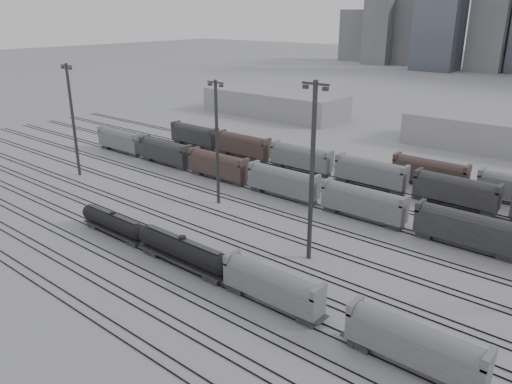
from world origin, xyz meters
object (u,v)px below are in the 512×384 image
Objects in this scene: hopper_car_a at (272,284)px; light_mast_c at (312,169)px; tank_car_a at (114,222)px; tank_car_b at (183,250)px; hopper_car_b at (415,343)px; light_mast_a at (73,118)px.

light_mast_c reaches higher than hopper_car_a.
hopper_car_a reaches higher than tank_car_a.
tank_car_a is 16.08m from tank_car_b.
hopper_car_a is (31.71, 0.00, 0.80)m from tank_car_a.
tank_car_b is 33.29m from hopper_car_b.
hopper_car_a is 0.54× the size of light_mast_c.
tank_car_a is 36.42m from light_mast_a.
light_mast_a is (-63.81, 13.71, 9.58)m from hopper_car_a.
tank_car_a is 31.72m from hopper_car_a.
tank_car_b is at bearing 180.00° from hopper_car_b.
tank_car_b is at bearing 180.00° from hopper_car_a.
light_mast_c is (12.03, 13.20, 10.89)m from tank_car_b.
light_mast_a is (-81.47, 13.71, 9.47)m from hopper_car_b.
tank_car_b is 0.75× the size of light_mast_a.
hopper_car_b is (49.37, 0.00, 0.90)m from tank_car_a.
tank_car_b is 0.70× the size of light_mast_c.
light_mast_c is (-21.26, 13.20, 10.33)m from hopper_car_b.
hopper_car_b is at bearing 0.00° from hopper_car_a.
tank_car_a is 33.02m from light_mast_c.
tank_car_a is at bearing -180.00° from tank_car_b.
tank_car_b is 15.64m from hopper_car_a.
tank_car_b reaches higher than tank_car_a.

